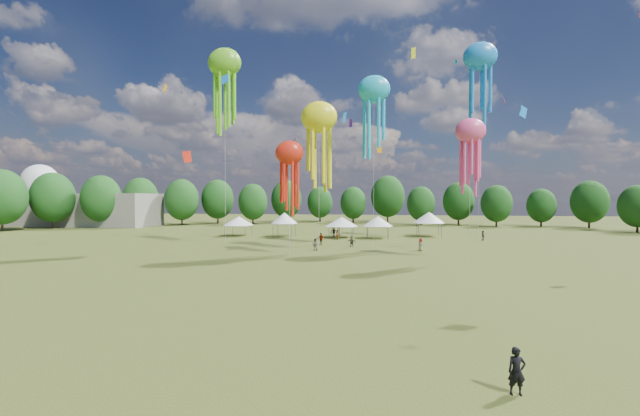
# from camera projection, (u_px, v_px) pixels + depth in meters

# --- Properties ---
(ground) EXTENTS (300.00, 300.00, 0.00)m
(ground) POSITION_uv_depth(u_px,v_px,m) (300.00, 364.00, 16.03)
(ground) COLOR #384416
(ground) RESTS_ON ground
(observer_main) EXTENTS (0.61, 0.42, 1.63)m
(observer_main) POSITION_uv_depth(u_px,v_px,m) (517.00, 371.00, 13.50)
(observer_main) COLOR black
(observer_main) RESTS_ON ground
(spectator_near) EXTENTS (0.78, 0.62, 1.54)m
(spectator_near) POSITION_uv_depth(u_px,v_px,m) (315.00, 245.00, 51.08)
(spectator_near) COLOR gray
(spectator_near) RESTS_ON ground
(spectators_far) EXTENTS (25.78, 21.25, 1.93)m
(spectators_far) POSITION_uv_depth(u_px,v_px,m) (362.00, 236.00, 62.91)
(spectators_far) COLOR gray
(spectators_far) RESTS_ON ground
(festival_tents) EXTENTS (39.52, 10.42, 4.40)m
(festival_tents) POSITION_uv_depth(u_px,v_px,m) (339.00, 220.00, 69.68)
(festival_tents) COLOR #47474C
(festival_tents) RESTS_ON ground
(show_kites) EXTENTS (40.54, 21.58, 30.21)m
(show_kites) POSITION_uv_depth(u_px,v_px,m) (361.00, 103.00, 52.66)
(show_kites) COLOR yellow
(show_kites) RESTS_ON ground
(small_kites) EXTENTS (77.50, 52.95, 44.49)m
(small_kites) POSITION_uv_depth(u_px,v_px,m) (345.00, 40.00, 58.66)
(small_kites) COLOR yellow
(small_kites) RESTS_ON ground
(treeline) EXTENTS (201.57, 95.24, 13.43)m
(treeline) POSITION_uv_depth(u_px,v_px,m) (346.00, 200.00, 78.22)
(treeline) COLOR #38281C
(treeline) RESTS_ON ground
(hangar) EXTENTS (40.00, 12.00, 8.00)m
(hangar) POSITION_uv_depth(u_px,v_px,m) (77.00, 210.00, 98.24)
(hangar) COLOR gray
(hangar) RESTS_ON ground
(radome) EXTENTS (9.00, 9.00, 16.00)m
(radome) POSITION_uv_depth(u_px,v_px,m) (40.00, 187.00, 106.52)
(radome) COLOR white
(radome) RESTS_ON ground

